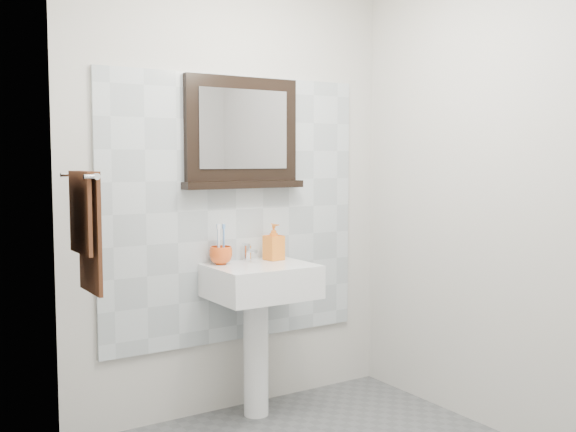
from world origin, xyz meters
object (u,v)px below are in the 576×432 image
object	(u,v)px
pedestal_sink	(260,298)
toothbrush_cup	(221,255)
hand_towel	(86,222)
soap_dispenser	(274,242)
framed_mirror	(242,135)

from	to	relation	value
pedestal_sink	toothbrush_cup	size ratio (longest dim) A/B	7.65
toothbrush_cup	hand_towel	size ratio (longest dim) A/B	0.23
pedestal_sink	hand_towel	size ratio (longest dim) A/B	1.75
soap_dispenser	toothbrush_cup	bearing A→B (deg)	169.69
soap_dispenser	framed_mirror	xyz separation A→B (m)	(-0.15, 0.09, 0.60)
soap_dispenser	framed_mirror	distance (m)	0.63
toothbrush_cup	hand_towel	xyz separation A→B (m)	(-0.80, -0.24, 0.24)
pedestal_sink	framed_mirror	bearing A→B (deg)	91.37
toothbrush_cup	pedestal_sink	bearing A→B (deg)	-33.53
soap_dispenser	hand_towel	bearing A→B (deg)	-175.66
pedestal_sink	hand_towel	bearing A→B (deg)	-172.65
pedestal_sink	toothbrush_cup	bearing A→B (deg)	146.47
toothbrush_cup	soap_dispenser	distance (m)	0.33
pedestal_sink	soap_dispenser	world-z (taller)	soap_dispenser
toothbrush_cup	soap_dispenser	size ratio (longest dim) A/B	0.60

